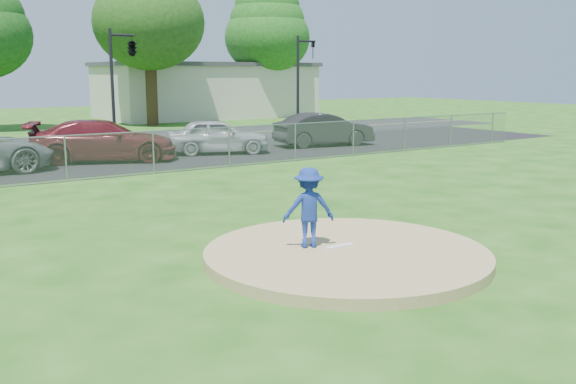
% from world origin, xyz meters
% --- Properties ---
extents(ground, '(120.00, 120.00, 0.00)m').
position_xyz_m(ground, '(0.00, 10.00, 0.00)').
color(ground, '#1D4D10').
rests_on(ground, ground).
extents(pitchers_mound, '(5.40, 5.40, 0.20)m').
position_xyz_m(pitchers_mound, '(0.00, 0.00, 0.10)').
color(pitchers_mound, '#A28B59').
rests_on(pitchers_mound, ground).
extents(pitching_rubber, '(0.60, 0.15, 0.04)m').
position_xyz_m(pitching_rubber, '(0.00, 0.20, 0.22)').
color(pitching_rubber, white).
rests_on(pitching_rubber, pitchers_mound).
extents(chain_link_fence, '(40.00, 0.06, 1.50)m').
position_xyz_m(chain_link_fence, '(0.00, 12.00, 0.75)').
color(chain_link_fence, gray).
rests_on(chain_link_fence, ground).
extents(parking_lot, '(50.00, 8.00, 0.01)m').
position_xyz_m(parking_lot, '(0.00, 16.50, 0.01)').
color(parking_lot, black).
rests_on(parking_lot, ground).
extents(street, '(60.00, 7.00, 0.01)m').
position_xyz_m(street, '(0.00, 24.00, 0.00)').
color(street, black).
rests_on(street, ground).
extents(commercial_building, '(16.40, 9.40, 4.30)m').
position_xyz_m(commercial_building, '(16.00, 38.00, 2.16)').
color(commercial_building, beige).
rests_on(commercial_building, ground).
extents(tree_right, '(7.28, 7.28, 11.63)m').
position_xyz_m(tree_right, '(9.00, 32.00, 7.65)').
color(tree_right, '#332212').
rests_on(tree_right, ground).
extents(tree_far_right, '(6.72, 6.72, 10.74)m').
position_xyz_m(tree_far_right, '(20.00, 35.00, 7.06)').
color(tree_far_right, '#3D2A16').
rests_on(tree_far_right, ground).
extents(traffic_signal_center, '(1.42, 2.48, 5.60)m').
position_xyz_m(traffic_signal_center, '(3.97, 22.00, 4.61)').
color(traffic_signal_center, black).
rests_on(traffic_signal_center, ground).
extents(traffic_signal_right, '(1.28, 0.20, 5.60)m').
position_xyz_m(traffic_signal_right, '(14.24, 22.00, 3.36)').
color(traffic_signal_right, black).
rests_on(traffic_signal_right, ground).
extents(pitcher, '(1.14, 0.92, 1.54)m').
position_xyz_m(pitcher, '(-0.48, 0.57, 0.97)').
color(pitcher, navy).
rests_on(pitcher, pitchers_mound).
extents(parked_car_darkred, '(6.15, 4.25, 1.65)m').
position_xyz_m(parked_car_darkred, '(0.56, 16.12, 0.84)').
color(parked_car_darkred, maroon).
rests_on(parked_car_darkred, parking_lot).
extents(parked_car_pearl, '(4.83, 3.33, 1.53)m').
position_xyz_m(parked_car_pearl, '(5.53, 15.86, 0.77)').
color(parked_car_pearl, '#B6B9BB').
rests_on(parked_car_pearl, parking_lot).
extents(parked_car_charcoal, '(5.01, 2.49, 1.58)m').
position_xyz_m(parked_car_charcoal, '(11.24, 15.74, 0.80)').
color(parked_car_charcoal, '#252527').
rests_on(parked_car_charcoal, parking_lot).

